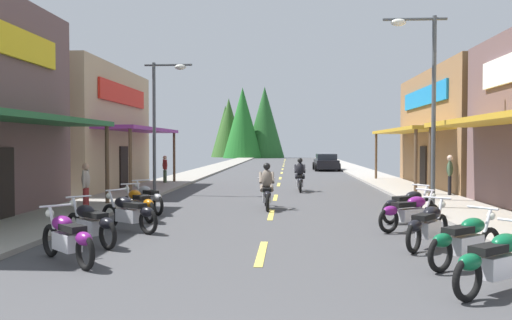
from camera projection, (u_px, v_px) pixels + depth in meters
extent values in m
cube|color=#424244|center=(281.00, 176.00, 36.91)|extent=(9.74, 98.37, 0.10)
cube|color=gray|center=(196.00, 174.00, 37.30)|extent=(2.56, 98.37, 0.12)
cube|color=#9E9991|center=(368.00, 175.00, 36.52)|extent=(2.56, 98.37, 0.12)
cube|color=#E0C64C|center=(262.00, 253.00, 10.37)|extent=(0.16, 2.40, 0.01)
cube|color=#E0C64C|center=(271.00, 215.00, 16.04)|extent=(0.16, 2.40, 0.01)
cube|color=#E0C64C|center=(275.00, 198.00, 21.23)|extent=(0.16, 2.40, 0.01)
cube|color=#E0C64C|center=(279.00, 185.00, 28.11)|extent=(0.16, 2.40, 0.01)
cube|color=#E0C64C|center=(280.00, 178.00, 33.42)|extent=(0.16, 2.40, 0.01)
cube|color=#E0C64C|center=(282.00, 173.00, 39.73)|extent=(0.16, 2.40, 0.01)
cube|color=#E0C64C|center=(283.00, 169.00, 45.65)|extent=(0.16, 2.40, 0.01)
cube|color=#E0C64C|center=(283.00, 166.00, 52.17)|extent=(0.16, 2.40, 0.01)
cube|color=#E0C64C|center=(284.00, 164.00, 57.76)|extent=(0.16, 2.40, 0.01)
cube|color=#E0C64C|center=(284.00, 162.00, 64.65)|extent=(0.16, 2.40, 0.01)
cube|color=#E0C64C|center=(285.00, 160.00, 70.74)|extent=(0.16, 2.40, 0.01)
cube|color=#E0C64C|center=(285.00, 159.00, 75.98)|extent=(0.16, 2.40, 0.01)
cube|color=#236033|center=(32.00, 118.00, 14.25)|extent=(1.80, 8.27, 0.16)
cylinder|color=brown|center=(107.00, 166.00, 18.18)|extent=(0.14, 0.14, 2.82)
cube|color=yellow|center=(1.00, 37.00, 14.24)|extent=(0.10, 6.43, 0.90)
cube|color=black|center=(3.00, 185.00, 14.36)|extent=(0.08, 1.10, 2.10)
cube|color=tan|center=(43.00, 129.00, 25.13)|extent=(7.89, 9.32, 5.85)
cube|color=#8C338C|center=(141.00, 130.00, 24.82)|extent=(1.80, 8.39, 0.16)
cylinder|color=brown|center=(130.00, 164.00, 20.84)|extent=(0.14, 0.14, 2.82)
cylinder|color=brown|center=(174.00, 158.00, 28.81)|extent=(0.14, 0.14, 2.82)
cube|color=red|center=(124.00, 95.00, 24.82)|extent=(0.10, 6.53, 0.90)
cube|color=black|center=(124.00, 168.00, 24.93)|extent=(0.08, 1.10, 2.10)
cube|color=gold|center=(511.00, 118.00, 13.93)|extent=(1.80, 11.03, 0.16)
cylinder|color=brown|center=(430.00, 165.00, 19.32)|extent=(0.14, 0.14, 2.82)
cube|color=olive|center=(503.00, 129.00, 26.08)|extent=(7.78, 11.36, 5.90)
cube|color=gold|center=(406.00, 130.00, 26.38)|extent=(1.80, 10.23, 0.16)
cylinder|color=brown|center=(416.00, 163.00, 21.57)|extent=(0.14, 0.14, 2.82)
cylinder|color=brown|center=(376.00, 157.00, 31.37)|extent=(0.14, 0.14, 2.82)
cube|color=#197FCC|center=(423.00, 97.00, 26.28)|extent=(0.10, 7.96, 0.90)
cube|color=black|center=(423.00, 167.00, 26.38)|extent=(0.08, 1.10, 2.10)
cylinder|color=#474C51|center=(154.00, 129.00, 22.36)|extent=(0.14, 0.14, 5.71)
cylinder|color=#474C51|center=(168.00, 65.00, 22.24)|extent=(2.06, 0.10, 0.10)
ellipsoid|color=silver|center=(180.00, 67.00, 22.21)|extent=(0.50, 0.30, 0.24)
cylinder|color=#474C51|center=(434.00, 114.00, 16.92)|extent=(0.14, 0.14, 6.37)
cylinder|color=#474C51|center=(415.00, 19.00, 16.87)|extent=(2.06, 0.10, 0.10)
ellipsoid|color=silver|center=(398.00, 22.00, 16.90)|extent=(0.50, 0.30, 0.24)
torus|color=black|center=(468.00, 279.00, 7.16)|extent=(0.57, 0.47, 0.64)
cube|color=silver|center=(498.00, 266.00, 7.58)|extent=(0.72, 0.65, 0.32)
ellipsoid|color=#0C5933|center=(506.00, 243.00, 7.69)|extent=(0.64, 0.60, 0.28)
cube|color=black|center=(488.00, 249.00, 7.43)|extent=(0.64, 0.59, 0.12)
ellipsoid|color=#0C5933|center=(470.00, 262.00, 7.18)|extent=(0.49, 0.46, 0.24)
torus|color=black|center=(490.00, 244.00, 9.66)|extent=(0.56, 0.48, 0.64)
torus|color=black|center=(440.00, 254.00, 8.80)|extent=(0.56, 0.48, 0.64)
cube|color=silver|center=(466.00, 244.00, 9.22)|extent=(0.72, 0.66, 0.32)
ellipsoid|color=#0C5933|center=(473.00, 226.00, 9.33)|extent=(0.64, 0.60, 0.28)
cube|color=black|center=(458.00, 230.00, 9.07)|extent=(0.64, 0.59, 0.12)
ellipsoid|color=#0C5933|center=(442.00, 240.00, 8.82)|extent=(0.49, 0.46, 0.24)
cylinder|color=silver|center=(486.00, 227.00, 9.57)|extent=(0.33, 0.28, 0.71)
cylinder|color=silver|center=(483.00, 208.00, 9.49)|extent=(0.41, 0.49, 0.04)
sphere|color=white|center=(491.00, 216.00, 9.66)|extent=(0.16, 0.16, 0.16)
torus|color=black|center=(441.00, 228.00, 11.50)|extent=(0.46, 0.57, 0.64)
torus|color=black|center=(414.00, 238.00, 10.35)|extent=(0.46, 0.57, 0.64)
cube|color=silver|center=(428.00, 229.00, 10.92)|extent=(0.64, 0.73, 0.32)
ellipsoid|color=black|center=(432.00, 213.00, 11.07)|extent=(0.59, 0.64, 0.28)
cube|color=black|center=(424.00, 217.00, 10.72)|extent=(0.58, 0.65, 0.12)
ellipsoid|color=black|center=(415.00, 226.00, 10.38)|extent=(0.45, 0.50, 0.24)
cylinder|color=silver|center=(439.00, 214.00, 11.39)|extent=(0.27, 0.33, 0.71)
cylinder|color=silver|center=(437.00, 198.00, 11.29)|extent=(0.51, 0.39, 0.04)
sphere|color=white|center=(442.00, 204.00, 11.51)|extent=(0.16, 0.16, 0.16)
torus|color=black|center=(432.00, 216.00, 13.47)|extent=(0.59, 0.43, 0.64)
torus|color=black|center=(389.00, 220.00, 12.73)|extent=(0.59, 0.43, 0.64)
cube|color=silver|center=(411.00, 215.00, 13.10)|extent=(0.74, 0.62, 0.32)
ellipsoid|color=#721972|center=(417.00, 202.00, 13.19)|extent=(0.64, 0.57, 0.28)
cube|color=black|center=(404.00, 204.00, 12.97)|extent=(0.66, 0.56, 0.12)
ellipsoid|color=#721972|center=(390.00, 211.00, 12.75)|extent=(0.50, 0.44, 0.24)
cylinder|color=silver|center=(428.00, 204.00, 13.39)|extent=(0.34, 0.25, 0.71)
cylinder|color=silver|center=(425.00, 190.00, 13.32)|extent=(0.36, 0.52, 0.04)
sphere|color=white|center=(433.00, 196.00, 13.47)|extent=(0.16, 0.16, 0.16)
torus|color=black|center=(426.00, 209.00, 14.98)|extent=(0.57, 0.46, 0.64)
torus|color=black|center=(390.00, 213.00, 14.17)|extent=(0.57, 0.46, 0.64)
cube|color=silver|center=(409.00, 208.00, 14.57)|extent=(0.73, 0.64, 0.32)
ellipsoid|color=black|center=(414.00, 196.00, 14.67)|extent=(0.64, 0.59, 0.28)
cube|color=black|center=(403.00, 198.00, 14.43)|extent=(0.65, 0.58, 0.12)
ellipsoid|color=black|center=(392.00, 204.00, 14.19)|extent=(0.50, 0.46, 0.24)
cylinder|color=silver|center=(424.00, 198.00, 14.90)|extent=(0.33, 0.27, 0.71)
cylinder|color=silver|center=(421.00, 185.00, 14.83)|extent=(0.39, 0.51, 0.04)
sphere|color=white|center=(427.00, 191.00, 14.98)|extent=(0.16, 0.16, 0.16)
torus|color=black|center=(51.00, 241.00, 10.03)|extent=(0.54, 0.51, 0.64)
torus|color=black|center=(85.00, 252.00, 8.95)|extent=(0.54, 0.51, 0.64)
cube|color=silver|center=(67.00, 242.00, 9.49)|extent=(0.70, 0.68, 0.32)
ellipsoid|color=#721972|center=(62.00, 223.00, 9.62)|extent=(0.63, 0.62, 0.28)
cube|color=black|center=(73.00, 228.00, 9.30)|extent=(0.63, 0.61, 0.12)
ellipsoid|color=#721972|center=(84.00, 239.00, 8.98)|extent=(0.49, 0.48, 0.24)
cylinder|color=silver|center=(53.00, 224.00, 9.93)|extent=(0.31, 0.30, 0.71)
cylinder|color=silver|center=(55.00, 206.00, 9.83)|extent=(0.44, 0.47, 0.04)
sphere|color=white|center=(50.00, 213.00, 10.04)|extent=(0.16, 0.16, 0.16)
torus|color=black|center=(74.00, 227.00, 11.75)|extent=(0.55, 0.49, 0.64)
torus|color=black|center=(108.00, 235.00, 10.70)|extent=(0.55, 0.49, 0.64)
cube|color=silver|center=(90.00, 227.00, 11.22)|extent=(0.71, 0.67, 0.32)
ellipsoid|color=black|center=(85.00, 211.00, 11.35)|extent=(0.63, 0.61, 0.28)
cube|color=black|center=(96.00, 215.00, 11.04)|extent=(0.64, 0.60, 0.12)
ellipsoid|color=black|center=(106.00, 223.00, 10.72)|extent=(0.49, 0.47, 0.24)
cylinder|color=silver|center=(76.00, 213.00, 11.65)|extent=(0.32, 0.29, 0.71)
cylinder|color=silver|center=(79.00, 197.00, 11.55)|extent=(0.42, 0.48, 0.04)
sphere|color=white|center=(73.00, 203.00, 11.75)|extent=(0.16, 0.16, 0.16)
torus|color=black|center=(110.00, 216.00, 13.43)|extent=(0.59, 0.44, 0.64)
torus|color=black|center=(148.00, 221.00, 12.52)|extent=(0.59, 0.44, 0.64)
cube|color=silver|center=(128.00, 216.00, 12.97)|extent=(0.74, 0.62, 0.32)
ellipsoid|color=black|center=(123.00, 202.00, 13.08)|extent=(0.64, 0.58, 0.28)
cube|color=black|center=(135.00, 205.00, 12.81)|extent=(0.65, 0.57, 0.12)
ellipsoid|color=black|center=(147.00, 212.00, 12.54)|extent=(0.50, 0.45, 0.24)
cylinder|color=silver|center=(113.00, 204.00, 13.34)|extent=(0.34, 0.26, 0.71)
cylinder|color=silver|center=(116.00, 190.00, 13.26)|extent=(0.37, 0.52, 0.04)
sphere|color=white|center=(109.00, 196.00, 13.44)|extent=(0.16, 0.16, 0.16)
torus|color=black|center=(127.00, 207.00, 15.51)|extent=(0.49, 0.55, 0.64)
torus|color=black|center=(149.00, 212.00, 14.31)|extent=(0.49, 0.55, 0.64)
cube|color=silver|center=(138.00, 206.00, 14.91)|extent=(0.67, 0.71, 0.32)
ellipsoid|color=#BF660C|center=(135.00, 195.00, 15.06)|extent=(0.61, 0.63, 0.28)
cube|color=black|center=(141.00, 197.00, 14.70)|extent=(0.60, 0.64, 0.12)
ellipsoid|color=#BF660C|center=(148.00, 203.00, 14.34)|extent=(0.47, 0.49, 0.24)
cylinder|color=silver|center=(129.00, 196.00, 15.40)|extent=(0.29, 0.32, 0.71)
cylinder|color=silver|center=(131.00, 184.00, 15.29)|extent=(0.48, 0.42, 0.04)
sphere|color=white|center=(127.00, 189.00, 15.52)|extent=(0.16, 0.16, 0.16)
torus|color=black|center=(138.00, 201.00, 17.07)|extent=(0.49, 0.55, 0.64)
torus|color=black|center=(158.00, 205.00, 15.87)|extent=(0.49, 0.55, 0.64)
cube|color=silver|center=(147.00, 201.00, 16.47)|extent=(0.67, 0.71, 0.32)
ellipsoid|color=#99999E|center=(145.00, 190.00, 16.62)|extent=(0.61, 0.63, 0.28)
cube|color=black|center=(151.00, 192.00, 16.26)|extent=(0.60, 0.64, 0.12)
ellipsoid|color=#99999E|center=(157.00, 198.00, 15.90)|extent=(0.47, 0.49, 0.24)
cylinder|color=silver|center=(139.00, 191.00, 16.95)|extent=(0.29, 0.32, 0.71)
cylinder|color=silver|center=(141.00, 180.00, 16.85)|extent=(0.48, 0.42, 0.04)
sphere|color=white|center=(137.00, 185.00, 17.08)|extent=(0.16, 0.16, 0.16)
torus|color=black|center=(266.00, 197.00, 18.29)|extent=(0.15, 0.65, 0.64)
torus|color=black|center=(267.00, 202.00, 16.80)|extent=(0.15, 0.65, 0.64)
cube|color=silver|center=(267.00, 197.00, 17.54)|extent=(0.33, 0.72, 0.32)
ellipsoid|color=black|center=(267.00, 187.00, 17.73)|extent=(0.36, 0.58, 0.28)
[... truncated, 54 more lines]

